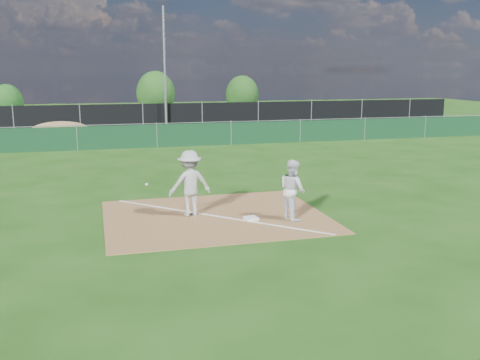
% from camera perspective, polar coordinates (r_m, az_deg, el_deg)
% --- Properties ---
extents(ground, '(90.00, 90.00, 0.00)m').
position_cam_1_polar(ground, '(23.49, -7.44, 1.80)').
color(ground, '#1B470F').
rests_on(ground, ground).
extents(infield_dirt, '(6.00, 5.00, 0.02)m').
position_cam_1_polar(infield_dirt, '(14.82, -2.66, -3.90)').
color(infield_dirt, brown).
rests_on(infield_dirt, ground).
extents(foul_line, '(5.01, 5.01, 0.01)m').
position_cam_1_polar(foul_line, '(14.82, -2.66, -3.84)').
color(foul_line, white).
rests_on(foul_line, infield_dirt).
extents(green_fence, '(44.00, 0.05, 1.20)m').
position_cam_1_polar(green_fence, '(28.32, -8.86, 4.66)').
color(green_fence, '#0D321A').
rests_on(green_fence, ground).
extents(dirt_mound, '(3.38, 2.60, 1.17)m').
position_cam_1_polar(dirt_mound, '(31.69, -18.64, 4.90)').
color(dirt_mound, olive).
rests_on(dirt_mound, ground).
extents(black_fence, '(46.00, 0.04, 1.80)m').
position_cam_1_polar(black_fence, '(36.21, -10.32, 6.59)').
color(black_fence, black).
rests_on(black_fence, ground).
extents(parking_lot, '(46.00, 9.00, 0.01)m').
position_cam_1_polar(parking_lot, '(41.26, -10.88, 5.92)').
color(parking_lot, black).
rests_on(parking_lot, ground).
extents(light_pole, '(0.16, 0.16, 8.00)m').
position_cam_1_polar(light_pole, '(35.94, -8.02, 11.58)').
color(light_pole, slate).
rests_on(light_pole, ground).
extents(first_base, '(0.38, 0.38, 0.07)m').
position_cam_1_polar(first_base, '(14.45, 1.18, -4.11)').
color(first_base, white).
rests_on(first_base, infield_dirt).
extents(play_at_first, '(1.86, 0.81, 1.82)m').
position_cam_1_polar(play_at_first, '(14.74, -5.37, -0.35)').
color(play_at_first, silver).
rests_on(play_at_first, infield_dirt).
extents(runner, '(0.77, 0.90, 1.63)m').
position_cam_1_polar(runner, '(14.48, 5.63, -1.02)').
color(runner, white).
rests_on(runner, ground).
extents(car_left, '(4.75, 2.73, 1.52)m').
position_cam_1_polar(car_left, '(41.21, -21.30, 6.40)').
color(car_left, '#A0A3A8').
rests_on(car_left, parking_lot).
extents(car_mid, '(4.67, 2.64, 1.46)m').
position_cam_1_polar(car_mid, '(40.70, -12.88, 6.80)').
color(car_mid, black).
rests_on(car_mid, parking_lot).
extents(car_right, '(5.35, 3.85, 1.44)m').
position_cam_1_polar(car_right, '(41.78, -2.99, 7.18)').
color(car_right, black).
rests_on(car_right, parking_lot).
extents(tree_left, '(2.47, 2.47, 2.93)m').
position_cam_1_polar(tree_left, '(45.54, -23.62, 7.58)').
color(tree_left, '#382316').
rests_on(tree_left, ground).
extents(tree_mid, '(3.30, 3.30, 3.91)m').
position_cam_1_polar(tree_mid, '(47.31, -8.98, 9.13)').
color(tree_mid, '#382316').
rests_on(tree_mid, ground).
extents(tree_right, '(2.96, 2.96, 3.51)m').
position_cam_1_polar(tree_right, '(48.85, 0.23, 9.10)').
color(tree_right, '#382316').
rests_on(tree_right, ground).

